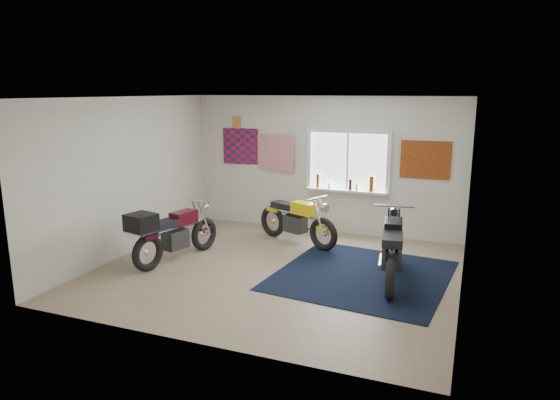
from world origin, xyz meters
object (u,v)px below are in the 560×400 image
at_px(navy_rug, 362,275).
at_px(maroon_tourer, 170,233).
at_px(black_chrome_bike, 392,251).
at_px(yellow_triumph, 297,221).

distance_m(navy_rug, maroon_tourer, 3.18).
bearing_deg(black_chrome_bike, maroon_tourer, 90.43).
bearing_deg(yellow_triumph, maroon_tourer, -109.04).
xyz_separation_m(navy_rug, maroon_tourer, (-3.10, -0.55, 0.49)).
xyz_separation_m(black_chrome_bike, maroon_tourer, (-3.54, -0.52, 0.04)).
distance_m(black_chrome_bike, maroon_tourer, 3.57).
bearing_deg(navy_rug, black_chrome_bike, -3.45).
distance_m(yellow_triumph, maroon_tourer, 2.38).
bearing_deg(maroon_tourer, navy_rug, -66.67).
height_order(yellow_triumph, black_chrome_bike, black_chrome_bike).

